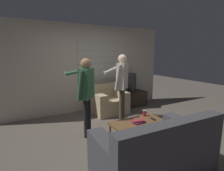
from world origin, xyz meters
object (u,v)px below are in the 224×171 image
(tv, at_px, (132,83))
(spare_remote, at_px, (153,119))
(person_left_standing, at_px, (86,88))
(person_right_standing, at_px, (122,80))
(couch_blue, at_px, (155,153))
(soda_can, at_px, (144,113))
(armchair_beige, at_px, (109,101))
(coffee_table, at_px, (139,124))
(book_stack, at_px, (138,122))

(tv, relative_size, spare_remote, 5.06)
(person_left_standing, xyz_separation_m, person_right_standing, (1.07, 0.35, 0.05))
(couch_blue, distance_m, soda_can, 1.34)
(couch_blue, bearing_deg, tv, 62.38)
(armchair_beige, relative_size, coffee_table, 0.88)
(couch_blue, height_order, tv, tv)
(book_stack, bearing_deg, person_right_standing, 75.67)
(armchair_beige, xyz_separation_m, tv, (0.97, 0.21, 0.44))
(armchair_beige, height_order, soda_can, armchair_beige)
(person_left_standing, relative_size, book_stack, 6.05)
(tv, height_order, person_right_standing, person_right_standing)
(couch_blue, xyz_separation_m, spare_remote, (0.74, 0.88, 0.07))
(person_left_standing, distance_m, person_right_standing, 1.13)
(book_stack, bearing_deg, person_left_standing, 138.40)
(armchair_beige, distance_m, soda_can, 1.58)
(person_right_standing, bearing_deg, tv, 2.18)
(soda_can, bearing_deg, couch_blue, -122.42)
(soda_can, xyz_separation_m, spare_remote, (0.02, -0.25, -0.05))
(person_right_standing, bearing_deg, couch_blue, -150.07)
(spare_remote, bearing_deg, couch_blue, -126.58)
(person_right_standing, bearing_deg, person_left_standing, 156.23)
(person_left_standing, bearing_deg, tv, -14.27)
(couch_blue, relative_size, armchair_beige, 1.78)
(person_right_standing, xyz_separation_m, soda_can, (0.08, -0.82, -0.63))
(coffee_table, xyz_separation_m, person_left_standing, (-0.83, 0.69, 0.68))
(couch_blue, relative_size, person_left_standing, 1.05)
(person_right_standing, bearing_deg, book_stack, -146.20)
(armchair_beige, distance_m, tv, 1.09)
(coffee_table, relative_size, person_left_standing, 0.67)
(armchair_beige, xyz_separation_m, person_right_standing, (-0.02, -0.75, 0.75))
(couch_blue, bearing_deg, person_left_standing, 106.94)
(coffee_table, bearing_deg, person_right_standing, 76.68)
(armchair_beige, bearing_deg, couch_blue, 75.75)
(tv, height_order, soda_can, tv)
(couch_blue, distance_m, spare_remote, 1.15)
(coffee_table, distance_m, tv, 2.39)
(tv, bearing_deg, couch_blue, 12.51)
(tv, xyz_separation_m, person_left_standing, (-2.07, -1.31, 0.26))
(spare_remote, bearing_deg, armchair_beige, 95.67)
(coffee_table, height_order, soda_can, soda_can)
(tv, relative_size, soda_can, 5.31)
(book_stack, bearing_deg, coffee_table, 45.64)
(couch_blue, height_order, book_stack, couch_blue)
(coffee_table, relative_size, tv, 1.64)
(coffee_table, height_order, tv, tv)
(coffee_table, xyz_separation_m, soda_can, (0.32, 0.22, 0.10))
(spare_remote, bearing_deg, book_stack, -177.25)
(couch_blue, bearing_deg, book_stack, 69.07)
(couch_blue, xyz_separation_m, book_stack, (0.37, 0.88, 0.09))
(person_right_standing, height_order, spare_remote, person_right_standing)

